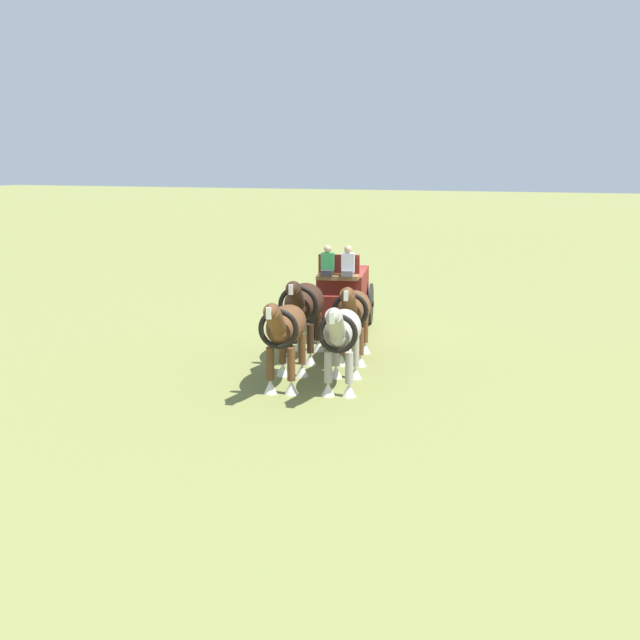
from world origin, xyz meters
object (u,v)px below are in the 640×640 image
object	(u,v)px
draft_horse_lead_off	(285,329)
draft_horse_rear_near	(353,311)
draft_horse_rear_off	(303,305)
draft_horse_lead_near	(342,333)
show_wagon	(343,291)

from	to	relation	value
draft_horse_lead_off	draft_horse_rear_near	bearing A→B (deg)	166.24
draft_horse_rear_off	draft_horse_lead_off	size ratio (longest dim) A/B	1.01
draft_horse_rear_near	draft_horse_lead_near	size ratio (longest dim) A/B	0.96
show_wagon	draft_horse_lead_near	xyz separation A→B (m)	(5.85, 1.99, 0.06)
show_wagon	draft_horse_lead_off	world-z (taller)	show_wagon
show_wagon	draft_horse_rear_off	xyz separation A→B (m)	(3.57, 0.14, 0.18)
draft_horse_lead_off	draft_horse_rear_off	bearing A→B (deg)	-167.22
draft_horse_lead_near	draft_horse_lead_off	xyz separation A→B (m)	(0.28, -1.27, 0.05)
draft_horse_lead_near	draft_horse_rear_near	bearing A→B (deg)	-167.22
draft_horse_lead_near	draft_horse_lead_off	size ratio (longest dim) A/B	1.00
draft_horse_rear_near	draft_horse_rear_off	bearing A→B (deg)	-78.07
draft_horse_rear_off	draft_horse_lead_near	xyz separation A→B (m)	(2.27, 1.85, -0.12)
show_wagon	draft_horse_lead_near	bearing A→B (deg)	18.82
show_wagon	draft_horse_rear_near	xyz separation A→B (m)	(3.30, 1.42, 0.06)
draft_horse_rear_off	draft_horse_rear_near	bearing A→B (deg)	101.93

